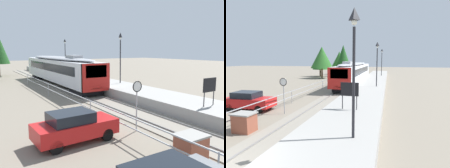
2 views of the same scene
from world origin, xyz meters
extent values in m
plane|color=slate|center=(-3.00, 22.00, 0.00)|extent=(160.00, 160.00, 0.00)
cube|color=gray|center=(0.00, 22.00, 0.03)|extent=(3.20, 60.00, 0.06)
cube|color=slate|center=(-0.72, 22.00, 0.10)|extent=(0.08, 60.00, 0.08)
cube|color=slate|center=(0.72, 22.00, 0.10)|extent=(0.08, 60.00, 0.08)
cube|color=silver|center=(0.00, 27.38, 1.96)|extent=(2.80, 20.23, 2.55)
cube|color=red|center=(0.00, 17.36, 1.96)|extent=(2.80, 0.24, 2.55)
cube|color=black|center=(0.00, 17.28, 2.53)|extent=(2.13, 0.08, 1.12)
cube|color=black|center=(0.00, 27.38, 2.37)|extent=(2.82, 16.99, 0.92)
ellipsoid|color=#9EA0A5|center=(0.00, 27.38, 3.42)|extent=(2.69, 19.42, 0.44)
cube|color=#9EA0A5|center=(0.00, 22.32, 3.70)|extent=(1.10, 2.20, 0.36)
cube|color=#EAE5C6|center=(0.00, 17.29, 0.97)|extent=(1.00, 0.10, 0.20)
cube|color=black|center=(0.00, 19.66, 0.42)|extent=(2.24, 3.20, 0.55)
cube|color=black|center=(0.00, 35.09, 0.42)|extent=(2.24, 3.20, 0.55)
cube|color=#999691|center=(3.25, 22.00, 0.45)|extent=(3.90, 60.00, 0.90)
cylinder|color=#232328|center=(4.15, 3.30, 3.20)|extent=(0.12, 0.12, 4.60)
pyramid|color=#232328|center=(4.15, 3.30, 6.00)|extent=(0.34, 0.34, 0.50)
sphere|color=silver|center=(4.15, 3.30, 5.68)|extent=(0.24, 0.24, 0.24)
cylinder|color=#232328|center=(4.15, 19.56, 3.20)|extent=(0.12, 0.12, 4.60)
pyramid|color=#232328|center=(4.15, 19.56, 6.00)|extent=(0.34, 0.34, 0.50)
sphere|color=silver|center=(4.15, 19.56, 5.68)|extent=(0.24, 0.24, 0.24)
cylinder|color=#232328|center=(4.15, 35.81, 3.20)|extent=(0.12, 0.12, 4.60)
pyramid|color=#232328|center=(4.15, 35.81, 6.00)|extent=(0.34, 0.34, 0.50)
sphere|color=silver|center=(4.15, 35.81, 5.68)|extent=(0.24, 0.24, 0.24)
cylinder|color=#232328|center=(2.61, 7.91, 1.35)|extent=(0.06, 0.06, 0.90)
cylinder|color=#232328|center=(3.57, 7.91, 1.35)|extent=(0.06, 0.06, 0.90)
cube|color=black|center=(3.09, 7.91, 2.25)|extent=(1.20, 0.08, 0.90)
cylinder|color=#9EA0A5|center=(-2.17, 8.65, 1.10)|extent=(0.07, 0.07, 2.20)
cylinder|color=white|center=(-2.17, 8.63, 2.50)|extent=(0.60, 0.03, 0.60)
torus|color=black|center=(-2.17, 8.61, 2.50)|extent=(0.61, 0.05, 0.61)
cube|color=brown|center=(-2.51, 4.70, 0.53)|extent=(1.10, 0.90, 1.05)
cube|color=gray|center=(-2.51, 4.70, 1.09)|extent=(1.21, 0.99, 0.08)
cube|color=#9EA0A5|center=(-3.30, 12.00, 1.20)|extent=(0.05, 36.00, 0.05)
cube|color=#9EA0A5|center=(-3.30, 12.00, 0.69)|extent=(0.05, 36.00, 0.05)
cylinder|color=#9EA0A5|center=(-3.30, 12.00, 0.62)|extent=(0.06, 0.06, 1.25)
cylinder|color=#9EA0A5|center=(-3.30, 21.00, 0.62)|extent=(0.06, 0.06, 1.25)
cylinder|color=#9EA0A5|center=(-3.30, 30.00, 0.62)|extent=(0.06, 0.06, 1.25)
cube|color=red|center=(-5.60, 9.04, 0.67)|extent=(4.08, 1.95, 0.72)
cube|color=black|center=(-5.85, 9.03, 1.28)|extent=(2.07, 1.64, 0.50)
cylinder|color=black|center=(-4.32, 9.89, 0.31)|extent=(0.63, 0.23, 0.62)
cylinder|color=black|center=(-4.24, 8.33, 0.31)|extent=(0.63, 0.23, 0.62)
cylinder|color=black|center=(-6.96, 9.76, 0.31)|extent=(0.63, 0.23, 0.62)
cylinder|color=black|center=(-6.88, 8.20, 0.31)|extent=(0.63, 0.23, 0.62)
cylinder|color=brown|center=(-10.62, 40.56, 0.85)|extent=(0.36, 0.36, 1.70)
cone|color=#286023|center=(-10.62, 40.56, 4.03)|extent=(3.71, 3.71, 4.66)
cylinder|color=brown|center=(-7.73, 48.31, 1.01)|extent=(0.36, 0.36, 2.02)
cone|color=#286023|center=(-7.73, 48.31, 4.15)|extent=(4.37, 4.37, 4.26)
cylinder|color=brown|center=(-5.25, 42.27, 1.06)|extent=(0.36, 0.36, 2.12)
cone|color=#1E4C1E|center=(-5.25, 42.27, 4.86)|extent=(3.70, 3.70, 5.49)
cylinder|color=brown|center=(-8.63, 36.18, 1.12)|extent=(0.36, 0.36, 2.24)
cone|color=#286023|center=(-8.63, 36.18, 4.56)|extent=(4.93, 4.93, 4.63)
camera|label=1|loc=(-9.86, -1.06, 4.45)|focal=37.16mm
camera|label=2|loc=(5.53, -4.59, 4.23)|focal=31.39mm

